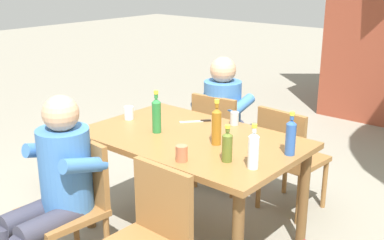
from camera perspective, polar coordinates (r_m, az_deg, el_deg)
name	(u,v)px	position (r m, az deg, el deg)	size (l,w,h in m)	color
ground_plane	(192,235)	(3.64, 0.00, -13.57)	(24.00, 24.00, 0.00)	gray
dining_table	(192,150)	(3.34, 0.00, -3.57)	(1.51, 0.95, 0.78)	olive
chair_near_left	(73,200)	(3.16, -13.97, -9.22)	(0.48, 0.48, 0.87)	olive
chair_far_left	(220,136)	(4.16, 3.41, -1.94)	(0.48, 0.48, 0.87)	olive
chair_near_right	(148,237)	(2.70, -5.24, -13.69)	(0.45, 0.45, 0.87)	olive
chair_far_right	(288,155)	(3.83, 11.38, -4.08)	(0.47, 0.47, 0.87)	olive
person_in_white_shirt	(55,181)	(3.04, -15.95, -7.03)	(0.47, 0.61, 1.18)	#3D70B2
person_in_plaid_shirt	(227,115)	(4.20, 4.25, 0.62)	(0.47, 0.61, 1.18)	#3D70B2
bottle_clear	(253,149)	(2.78, 7.33, -3.49)	(0.06, 0.06, 0.27)	white
bottle_green	(157,115)	(3.35, -4.25, 0.65)	(0.06, 0.06, 0.30)	#287A38
bottle_amber	(217,125)	(3.12, 2.94, -0.62)	(0.06, 0.06, 0.31)	#996019
bottle_olive	(227,146)	(2.87, 4.21, -3.10)	(0.06, 0.06, 0.23)	#566623
bottle_blue	(291,136)	(3.01, 11.67, -1.93)	(0.06, 0.06, 0.28)	#2D56A3
cup_terracotta	(182,153)	(2.88, -1.25, -4.00)	(0.07, 0.07, 0.10)	#BC6B47
cup_glass	(129,113)	(3.69, -7.53, 0.84)	(0.07, 0.07, 0.10)	silver
cup_steel	(234,118)	(3.54, 5.08, 0.20)	(0.06, 0.06, 0.10)	#B2B7BC
table_knife	(198,121)	(3.61, 0.69, -0.14)	(0.18, 0.19, 0.01)	silver
backpack_by_far_side	(61,168)	(4.41, -15.35, -5.48)	(0.30, 0.22, 0.41)	black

